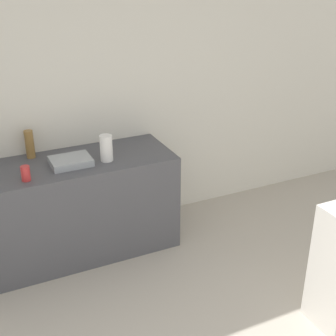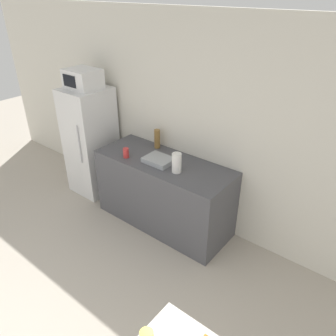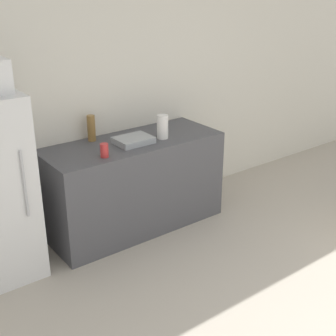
% 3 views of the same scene
% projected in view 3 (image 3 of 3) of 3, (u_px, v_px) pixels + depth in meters
% --- Properties ---
extents(wall_back, '(8.00, 0.06, 2.60)m').
position_uv_depth(wall_back, '(128.00, 91.00, 4.73)').
color(wall_back, silver).
rests_on(wall_back, ground_plane).
extents(counter, '(1.77, 0.69, 0.91)m').
position_uv_depth(counter, '(134.00, 184.00, 4.66)').
color(counter, '#4C4C51').
rests_on(counter, ground_plane).
extents(sink_basin, '(0.34, 0.27, 0.06)m').
position_uv_depth(sink_basin, '(133.00, 140.00, 4.42)').
color(sink_basin, '#9EA3A8').
rests_on(sink_basin, counter).
extents(bottle_tall, '(0.08, 0.08, 0.25)m').
position_uv_depth(bottle_tall, '(91.00, 128.00, 4.45)').
color(bottle_tall, olive).
rests_on(bottle_tall, counter).
extents(bottle_short, '(0.07, 0.07, 0.12)m').
position_uv_depth(bottle_short, '(104.00, 150.00, 4.08)').
color(bottle_short, red).
rests_on(bottle_short, counter).
extents(paper_towel_roll, '(0.11, 0.11, 0.23)m').
position_uv_depth(paper_towel_roll, '(163.00, 127.00, 4.52)').
color(paper_towel_roll, white).
rests_on(paper_towel_roll, counter).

